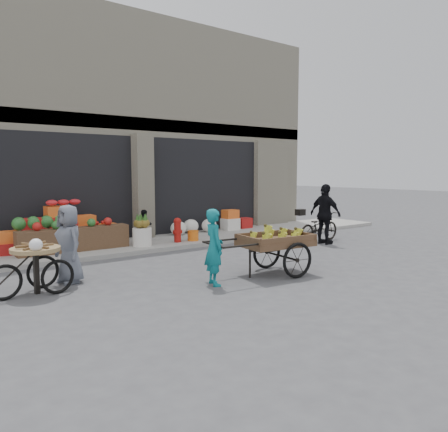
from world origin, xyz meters
TOP-DOWN VIEW (x-y plane):
  - ground at (0.00, 0.00)m, footprint 80.00×80.00m
  - sidewalk at (0.00, 4.10)m, footprint 18.00×2.20m
  - building at (0.00, 8.03)m, footprint 14.00×6.45m
  - fruit_display at (-2.48, 4.38)m, footprint 3.10×1.12m
  - pineapple_bin at (-0.75, 3.60)m, footprint 0.52×0.52m
  - fire_hydrant at (0.35, 3.55)m, footprint 0.22×0.22m
  - orange_bucket at (0.85, 3.50)m, footprint 0.32×0.32m
  - right_bay_goods at (2.61, 4.70)m, footprint 3.35×0.60m
  - seated_person at (-0.35, 4.20)m, footprint 0.51×0.43m
  - banana_cart at (0.18, -0.61)m, footprint 2.58×1.28m
  - vendor_woman at (-1.31, -0.55)m, footprint 0.47×0.61m
  - tricycle_cart at (-4.18, 0.85)m, footprint 1.46×0.98m
  - vendor_grey at (-3.45, 1.29)m, footprint 0.59×0.81m
  - bicycle at (4.25, 1.64)m, footprint 1.74×0.68m
  - cyclist at (4.05, 1.24)m, footprint 0.48×1.07m

SIDE VIEW (x-z plane):
  - ground at x=0.00m, z-range 0.00..0.00m
  - sidewalk at x=0.00m, z-range 0.00..0.12m
  - orange_bucket at x=0.85m, z-range 0.12..0.42m
  - pineapple_bin at x=-0.75m, z-range 0.12..0.62m
  - right_bay_goods at x=2.61m, z-range 0.06..0.76m
  - bicycle at x=4.25m, z-range 0.00..0.90m
  - fire_hydrant at x=0.35m, z-range 0.15..0.86m
  - tricycle_cart at x=-4.18m, z-range 0.09..1.04m
  - seated_person at x=-0.35m, z-range 0.12..1.05m
  - fruit_display at x=-2.48m, z-range 0.05..1.29m
  - vendor_woman at x=-1.31m, z-range 0.00..1.46m
  - banana_cart at x=0.18m, z-range 0.24..1.28m
  - vendor_grey at x=-3.45m, z-range 0.00..1.53m
  - cyclist at x=4.05m, z-range 0.00..1.79m
  - building at x=0.00m, z-range -0.13..6.87m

